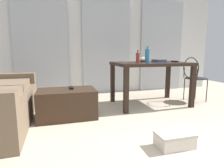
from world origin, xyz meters
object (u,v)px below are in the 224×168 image
at_px(bottle_near, 147,56).
at_px(book_stack, 159,61).
at_px(craft_table, 151,68).
at_px(shoebox, 174,140).
at_px(coffee_table, 67,103).
at_px(bowl, 143,59).
at_px(tv_remote_on_table, 175,61).
at_px(wire_chair, 193,74).
at_px(tv_remote_primary, 71,88).
at_px(bottle_far, 138,58).
at_px(scissors, 125,62).

distance_m(bottle_near, book_stack, 0.38).
height_order(craft_table, bottle_near, bottle_near).
xyz_separation_m(bottle_near, shoebox, (-0.33, -1.32, -0.79)).
bearing_deg(coffee_table, bottle_near, 6.26).
relative_size(bowl, shoebox, 0.45).
height_order(bottle_near, tv_remote_on_table, bottle_near).
bearing_deg(coffee_table, wire_chair, 7.20).
xyz_separation_m(coffee_table, shoebox, (0.97, -1.17, -0.13)).
distance_m(wire_chair, tv_remote_primary, 2.28).
relative_size(bottle_near, shoebox, 0.74).
distance_m(bottle_near, bottle_far, 0.17).
xyz_separation_m(wire_chair, tv_remote_primary, (-2.27, -0.22, -0.10)).
bearing_deg(coffee_table, bowl, 19.92).
relative_size(bottle_near, scissors, 2.67).
relative_size(bowl, tv_remote_primary, 0.91).
relative_size(wire_chair, bottle_near, 3.10).
relative_size(craft_table, scissors, 12.66).
bearing_deg(bottle_far, book_stack, 8.39).
height_order(bottle_near, book_stack, bottle_near).
bearing_deg(bottle_near, bowl, 74.38).
bearing_deg(coffee_table, scissors, 25.41).
bearing_deg(shoebox, craft_table, 71.78).
bearing_deg(scissors, shoebox, -92.34).
xyz_separation_m(bottle_far, tv_remote_on_table, (0.72, 0.01, -0.07)).
bearing_deg(craft_table, scissors, 157.04).
distance_m(bottle_far, shoebox, 1.64).
xyz_separation_m(craft_table, bottle_near, (-0.16, -0.17, 0.22)).
distance_m(bowl, shoebox, 1.88).
bearing_deg(bottle_far, tv_remote_on_table, 1.19).
bearing_deg(bottle_far, bowl, 48.69).
bearing_deg(tv_remote_on_table, coffee_table, -164.44).
bearing_deg(shoebox, bottle_far, 81.43).
xyz_separation_m(coffee_table, scissors, (1.04, 0.49, 0.55)).
distance_m(coffee_table, bowl, 1.61).
relative_size(scissors, tv_remote_primary, 0.57).
bearing_deg(coffee_table, tv_remote_on_table, 8.18).
bearing_deg(scissors, bottle_far, -57.63).
xyz_separation_m(bottle_near, scissors, (-0.27, 0.35, -0.11)).
distance_m(book_stack, scissors, 0.61).
relative_size(book_stack, tv_remote_primary, 1.29).
bearing_deg(book_stack, tv_remote_primary, -170.81).
xyz_separation_m(craft_table, tv_remote_on_table, (0.45, -0.04, 0.11)).
bearing_deg(tv_remote_on_table, bottle_near, -160.38).
distance_m(bottle_far, tv_remote_primary, 1.21).
distance_m(tv_remote_on_table, tv_remote_primary, 1.88).
distance_m(coffee_table, craft_table, 1.56).
bearing_deg(bottle_far, wire_chair, 1.83).
bearing_deg(bowl, tv_remote_primary, -161.88).
bearing_deg(bottle_near, tv_remote_primary, -176.72).
distance_m(tv_remote_on_table, scissors, 0.90).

